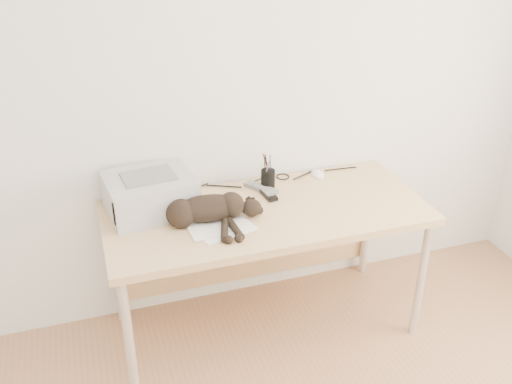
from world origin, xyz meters
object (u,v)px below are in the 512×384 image
object	(u,v)px
desk	(261,224)
mug	(191,189)
mouse	(318,172)
cat	(204,211)
pen_cup	(268,179)
printer	(150,193)

from	to	relation	value
desk	mug	distance (m)	0.41
mouse	cat	bearing A→B (deg)	-150.08
pen_cup	mouse	distance (m)	0.32
cat	pen_cup	bearing A→B (deg)	35.67
cat	mouse	size ratio (longest dim) A/B	5.31
printer	cat	world-z (taller)	printer
desk	mug	size ratio (longest dim) A/B	15.08
desk	pen_cup	world-z (taller)	pen_cup
cat	mouse	xyz separation A→B (m)	(0.72, 0.30, -0.04)
desk	mouse	bearing A→B (deg)	26.05
printer	mug	distance (m)	0.23
desk	pen_cup	bearing A→B (deg)	58.74
printer	mouse	bearing A→B (deg)	6.67
desk	cat	bearing A→B (deg)	-161.19
cat	mug	distance (m)	0.26
mug	mouse	xyz separation A→B (m)	(0.73, 0.05, -0.03)
pen_cup	mouse	size ratio (longest dim) A/B	1.63
desk	mouse	distance (m)	0.47
mug	cat	bearing A→B (deg)	-87.40
desk	cat	distance (m)	0.39
mug	mouse	size ratio (longest dim) A/B	0.90
desk	pen_cup	distance (m)	0.25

